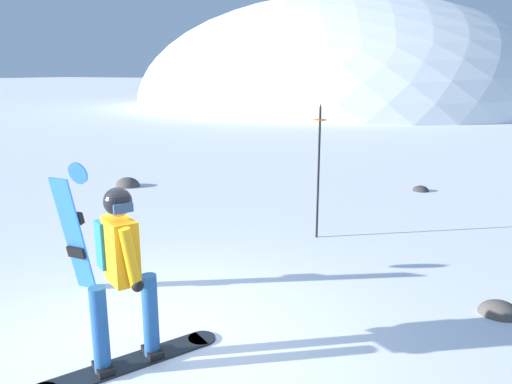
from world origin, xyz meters
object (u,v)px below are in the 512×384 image
at_px(snowboarder_main, 122,272).
at_px(rock_small, 499,314).
at_px(rock_dark, 421,191).
at_px(spare_snowboard, 75,229).
at_px(rock_mid, 128,186).
at_px(piste_marker_near, 319,163).

distance_m(snowboarder_main, rock_small, 4.20).
bearing_deg(rock_dark, snowboarder_main, -101.78).
relative_size(rock_dark, rock_small, 0.80).
xyz_separation_m(spare_snowboard, rock_mid, (-3.16, 4.96, -0.82)).
relative_size(spare_snowboard, rock_mid, 2.69).
bearing_deg(snowboarder_main, rock_small, 37.81).
height_order(snowboarder_main, rock_mid, snowboarder_main).
height_order(piste_marker_near, rock_mid, piste_marker_near).
distance_m(snowboarder_main, rock_dark, 8.56).
xyz_separation_m(piste_marker_near, rock_mid, (-5.24, 1.74, -1.25)).
bearing_deg(piste_marker_near, rock_small, -32.68).
bearing_deg(rock_dark, spare_snowboard, -114.21).
distance_m(piste_marker_near, rock_dark, 4.44).
distance_m(spare_snowboard, rock_mid, 5.94).
height_order(rock_mid, rock_small, rock_mid).
bearing_deg(rock_small, rock_dark, 104.43).
distance_m(snowboarder_main, rock_mid, 7.67).
relative_size(piste_marker_near, rock_mid, 3.64).
height_order(piste_marker_near, rock_small, piste_marker_near).
height_order(spare_snowboard, rock_mid, spare_snowboard).
xyz_separation_m(snowboarder_main, rock_small, (3.24, 2.51, -0.92)).
relative_size(spare_snowboard, rock_small, 3.58).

